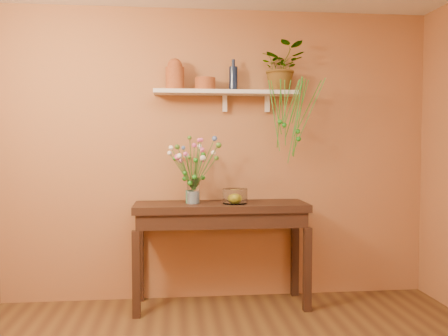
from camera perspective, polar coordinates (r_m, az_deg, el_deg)
The scene contains 13 objects.
room at distance 2.44m, azimuth 3.77°, elevation 0.45°, with size 4.04×4.04×2.70m.
sideboard at distance 4.21m, azimuth -0.37°, elevation -6.08°, with size 1.53×0.49×0.93m.
wall_shelf at distance 4.33m, azimuth 0.35°, elevation 9.05°, with size 1.30×0.24×0.19m.
terracotta_jug at distance 4.30m, azimuth -5.97°, elevation 11.17°, with size 0.19×0.19×0.28m.
terracotta_pot at distance 4.31m, azimuth -2.29°, elevation 10.13°, with size 0.18×0.18×0.11m, color #9B522E.
blue_bottle at distance 4.38m, azimuth 1.14°, elevation 10.82°, with size 0.10×0.10×0.29m.
spider_plant at distance 4.46m, azimuth 7.01°, elevation 12.00°, with size 0.40×0.34×0.44m, color #23831E.
plant_fronds at distance 4.27m, azimuth 8.16°, elevation 5.84°, with size 0.47×0.41×0.74m.
glass_vase at distance 4.15m, azimuth -3.74°, elevation -2.99°, with size 0.11×0.11×0.23m.
bouquet at distance 4.14m, azimuth -3.77°, elevation 1.13°, with size 0.46×0.46×0.48m.
glass_bowl at distance 4.15m, azimuth 1.34°, elevation -3.50°, with size 0.22×0.22×0.13m.
lemon at distance 4.16m, azimuth 1.33°, elevation -3.65°, with size 0.09×0.09×0.09m, color #FFFB35.
carton at distance 4.18m, azimuth -4.17°, elevation -3.49°, with size 0.06×0.04×0.12m, color teal.
Camera 1 is at (-0.41, -2.41, 1.46)m, focal length 37.75 mm.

